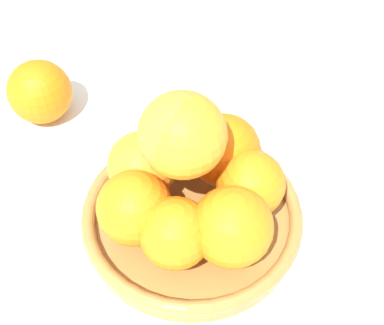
# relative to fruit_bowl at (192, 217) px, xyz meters

# --- Properties ---
(ground_plane) EXTENTS (4.00, 4.00, 0.00)m
(ground_plane) POSITION_rel_fruit_bowl_xyz_m (0.00, 0.00, -0.02)
(ground_plane) COLOR silver
(fruit_bowl) EXTENTS (0.23, 0.23, 0.03)m
(fruit_bowl) POSITION_rel_fruit_bowl_xyz_m (0.00, 0.00, 0.00)
(fruit_bowl) COLOR #A57238
(fruit_bowl) RESTS_ON ground_plane
(orange_pile) EXTENTS (0.19, 0.19, 0.14)m
(orange_pile) POSITION_rel_fruit_bowl_xyz_m (0.00, 0.00, 0.07)
(orange_pile) COLOR orange
(orange_pile) RESTS_ON fruit_bowl
(stray_orange) EXTENTS (0.08, 0.08, 0.08)m
(stray_orange) POSITION_rel_fruit_bowl_xyz_m (0.03, 0.26, 0.02)
(stray_orange) COLOR orange
(stray_orange) RESTS_ON ground_plane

